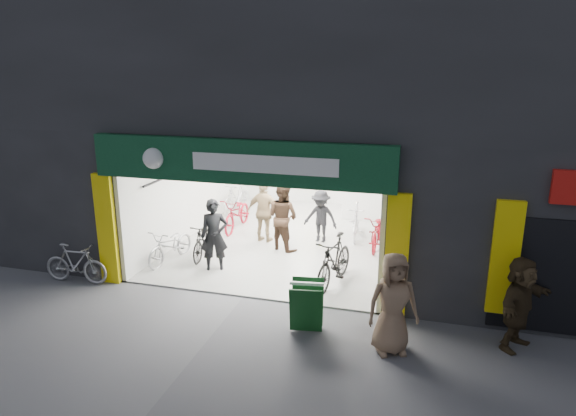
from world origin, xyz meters
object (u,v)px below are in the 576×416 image
at_px(pedestrian_near, 393,304).
at_px(bike_left_front, 171,245).
at_px(bike_right_front, 334,261).
at_px(parked_bike, 76,264).
at_px(sandwich_board, 307,305).

bearing_deg(pedestrian_near, bike_left_front, 132.42).
bearing_deg(pedestrian_near, bike_right_front, 99.17).
relative_size(bike_left_front, parked_bike, 1.10).
bearing_deg(sandwich_board, parked_bike, 164.79).
xyz_separation_m(parked_bike, pedestrian_near, (7.31, -1.02, 0.45)).
bearing_deg(bike_right_front, parked_bike, -154.74).
distance_m(bike_right_front, parked_bike, 5.99).
xyz_separation_m(pedestrian_near, sandwich_board, (-1.63, 0.33, -0.40)).
xyz_separation_m(bike_right_front, parked_bike, (-5.81, -1.46, -0.12)).
bearing_deg(parked_bike, bike_left_front, -43.42).
bearing_deg(parked_bike, bike_right_front, -78.67).
xyz_separation_m(bike_left_front, sandwich_board, (4.17, -2.44, 0.07)).
height_order(pedestrian_near, sandwich_board, pedestrian_near).
relative_size(parked_bike, sandwich_board, 1.66).
distance_m(parked_bike, pedestrian_near, 7.39).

